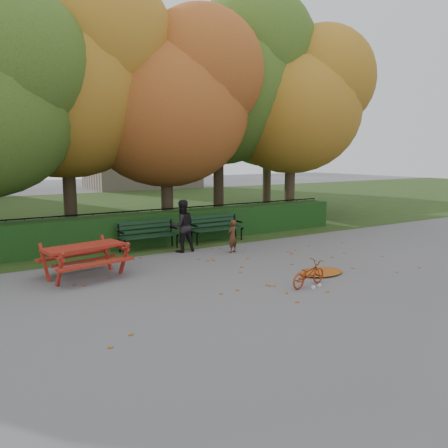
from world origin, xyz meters
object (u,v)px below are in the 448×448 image
tree_d (230,79)px  tree_g (276,106)px  adult (182,226)px  child (232,236)px  tree_e (301,101)px  picnic_table (85,253)px  tree_c (177,99)px  bench_left (148,233)px  bicycle (309,274)px  tree_b (76,77)px  bench_right (216,226)px

tree_d → tree_g: bearing=29.6°
tree_d → adult: tree_d is taller
tree_d → tree_g: tree_d is taller
tree_g → child: (-7.65, -7.75, -4.89)m
tree_e → picnic_table: 11.92m
tree_c → child: bearing=-92.2°
tree_c → adult: (-1.36, -3.06, -4.05)m
adult → bench_left: bearing=-44.9°
tree_c → picnic_table: bearing=-136.2°
bench_left → child: (1.98, -1.69, -0.03)m
tree_e → bench_left: 9.29m
tree_g → bicycle: size_ratio=8.01×
bench_left → bicycle: bearing=-73.6°
picnic_table → child: (4.39, 0.41, -0.11)m
tree_b → tree_d: bearing=4.4°
tree_c → bench_right: bearing=-83.3°
picnic_table → adult: size_ratio=1.31×
bench_left → adult: 1.14m
tree_e → bench_left: bearing=-165.2°
bicycle → bench_left: bearing=5.7°
tree_e → bench_left: tree_e is taller
adult → picnic_table: bearing=23.3°
tree_b → picnic_table: (-1.26, -5.14, -4.81)m
child → bicycle: child is taller
bench_left → bicycle: size_ratio=1.69×
tree_e → tree_g: tree_g is taller
tree_c → tree_g: tree_g is taller
child → tree_e: bearing=-169.7°
tree_b → picnic_table: 7.15m
tree_b → tree_g: size_ratio=1.03×
tree_c → tree_d: 3.50m
tree_b → tree_e: 9.03m
bench_left → picnic_table: (-2.41, -2.10, 0.08)m
tree_b → tree_c: bearing=-13.5°
tree_e → picnic_table: tree_e is taller
tree_b → tree_c: tree_b is taller
tree_d → picnic_table: tree_d is taller
bench_left → picnic_table: size_ratio=0.89×
tree_b → tree_d: tree_d is taller
tree_b → child: 7.50m
tree_e → bench_right: bearing=-159.1°
bicycle → tree_e: bearing=-50.6°
tree_c → tree_g: 8.43m
tree_b → bicycle: 10.24m
tree_b → bicycle: size_ratio=8.23×
tree_b → adult: (1.92, -3.85, -4.63)m
picnic_table → tree_d: bearing=25.8°
picnic_table → bicycle: size_ratio=1.90×
bench_left → adult: adult is taller
tree_d → bicycle: 11.17m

